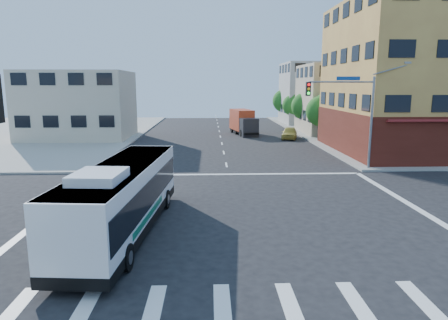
{
  "coord_description": "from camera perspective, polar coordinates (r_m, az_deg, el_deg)",
  "views": [
    {
      "loc": [
        -1.34,
        -18.71,
        6.38
      ],
      "look_at": [
        -0.49,
        4.65,
        1.97
      ],
      "focal_mm": 32.0,
      "sensor_mm": 36.0,
      "label": 1
    }
  ],
  "objects": [
    {
      "name": "street_tree_c",
      "position": [
        64.09,
        9.96,
        7.9
      ],
      "size": [
        3.4,
        3.4,
        5.29
      ],
      "color": "#352013",
      "rests_on": "ground"
    },
    {
      "name": "ground",
      "position": [
        19.81,
        1.93,
        -8.12
      ],
      "size": [
        120.0,
        120.0,
        0.0
      ],
      "primitive_type": "plane",
      "color": "black",
      "rests_on": "ground"
    },
    {
      "name": "street_tree_b",
      "position": [
        56.28,
        11.65,
        7.77
      ],
      "size": [
        3.8,
        3.8,
        5.79
      ],
      "color": "#352013",
      "rests_on": "ground"
    },
    {
      "name": "signal_mast_ne",
      "position": [
        31.16,
        17.63,
        7.6
      ],
      "size": [
        7.91,
        1.13,
        8.07
      ],
      "color": "gray",
      "rests_on": "ground"
    },
    {
      "name": "parked_car",
      "position": [
        48.73,
        9.32,
        3.85
      ],
      "size": [
        2.72,
        4.48,
        1.43
      ],
      "primitive_type": "imported",
      "rotation": [
        0.0,
        0.0,
        -0.26
      ],
      "color": "gold",
      "rests_on": "ground"
    },
    {
      "name": "corner_building_ne",
      "position": [
        42.87,
        28.12,
        8.77
      ],
      "size": [
        18.1,
        15.44,
        14.0
      ],
      "color": "gold",
      "rests_on": "ground"
    },
    {
      "name": "street_tree_a",
      "position": [
        48.56,
        13.87,
        7.07
      ],
      "size": [
        3.6,
        3.6,
        5.53
      ],
      "color": "#352013",
      "rests_on": "ground"
    },
    {
      "name": "transit_bus",
      "position": [
        17.81,
        -14.15,
        -5.11
      ],
      "size": [
        3.33,
        11.46,
        3.35
      ],
      "rotation": [
        0.0,
        0.0,
        -0.08
      ],
      "color": "black",
      "rests_on": "ground"
    },
    {
      "name": "building_east_near",
      "position": [
        55.82,
        17.28,
        8.27
      ],
      "size": [
        12.06,
        10.06,
        9.0
      ],
      "color": "#B7A88C",
      "rests_on": "ground"
    },
    {
      "name": "building_east_far",
      "position": [
        69.17,
        13.47,
        9.24
      ],
      "size": [
        12.06,
        10.06,
        10.0
      ],
      "color": "#A9A9A4",
      "rests_on": "ground"
    },
    {
      "name": "box_truck",
      "position": [
        52.43,
        2.79,
        5.36
      ],
      "size": [
        3.37,
        7.34,
        3.19
      ],
      "rotation": [
        0.0,
        0.0,
        0.19
      ],
      "color": "#232327",
      "rests_on": "ground"
    },
    {
      "name": "street_tree_d",
      "position": [
        71.91,
        8.64,
        8.56
      ],
      "size": [
        4.0,
        4.0,
        6.03
      ],
      "color": "#352013",
      "rests_on": "ground"
    },
    {
      "name": "building_west",
      "position": [
        51.21,
        -20.07,
        7.37
      ],
      "size": [
        12.06,
        10.06,
        8.0
      ],
      "color": "beige",
      "rests_on": "ground"
    }
  ]
}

